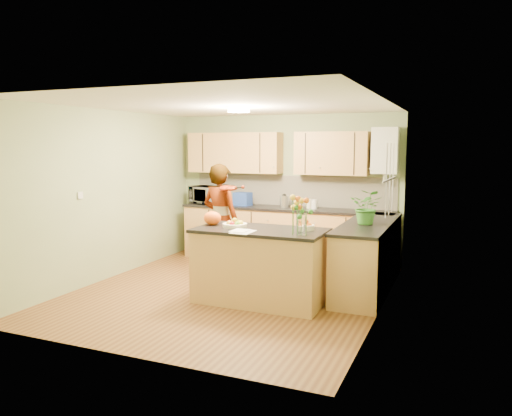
% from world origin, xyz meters
% --- Properties ---
extents(floor, '(4.50, 4.50, 0.00)m').
position_xyz_m(floor, '(0.00, 0.00, 0.00)').
color(floor, brown).
rests_on(floor, ground).
extents(ceiling, '(4.00, 4.50, 0.02)m').
position_xyz_m(ceiling, '(0.00, 0.00, 2.50)').
color(ceiling, silver).
rests_on(ceiling, wall_back).
extents(wall_back, '(4.00, 0.02, 2.50)m').
position_xyz_m(wall_back, '(0.00, 2.25, 1.25)').
color(wall_back, gray).
rests_on(wall_back, floor).
extents(wall_front, '(4.00, 0.02, 2.50)m').
position_xyz_m(wall_front, '(0.00, -2.25, 1.25)').
color(wall_front, gray).
rests_on(wall_front, floor).
extents(wall_left, '(0.02, 4.50, 2.50)m').
position_xyz_m(wall_left, '(-2.00, 0.00, 1.25)').
color(wall_left, gray).
rests_on(wall_left, floor).
extents(wall_right, '(0.02, 4.50, 2.50)m').
position_xyz_m(wall_right, '(2.00, 0.00, 1.25)').
color(wall_right, gray).
rests_on(wall_right, floor).
extents(back_counter, '(3.64, 0.62, 0.94)m').
position_xyz_m(back_counter, '(0.10, 1.95, 0.47)').
color(back_counter, '#B78B49').
rests_on(back_counter, floor).
extents(right_counter, '(0.62, 2.24, 0.94)m').
position_xyz_m(right_counter, '(1.70, 0.85, 0.47)').
color(right_counter, '#B78B49').
rests_on(right_counter, floor).
extents(splashback, '(3.60, 0.02, 0.52)m').
position_xyz_m(splashback, '(0.10, 2.23, 1.20)').
color(splashback, beige).
rests_on(splashback, back_counter).
extents(upper_cabinets, '(3.20, 0.34, 0.70)m').
position_xyz_m(upper_cabinets, '(-0.18, 2.08, 1.85)').
color(upper_cabinets, '#B78B49').
rests_on(upper_cabinets, wall_back).
extents(boiler, '(0.40, 0.30, 0.86)m').
position_xyz_m(boiler, '(1.70, 2.09, 1.90)').
color(boiler, silver).
rests_on(boiler, wall_back).
extents(window_right, '(0.01, 1.30, 1.05)m').
position_xyz_m(window_right, '(1.99, 0.60, 1.55)').
color(window_right, silver).
rests_on(window_right, wall_right).
extents(light_switch, '(0.02, 0.09, 0.09)m').
position_xyz_m(light_switch, '(-1.99, -0.60, 1.30)').
color(light_switch, silver).
rests_on(light_switch, wall_left).
extents(ceiling_lamp, '(0.30, 0.30, 0.07)m').
position_xyz_m(ceiling_lamp, '(0.00, 0.30, 2.46)').
color(ceiling_lamp, '#FFEABF').
rests_on(ceiling_lamp, ceiling).
extents(peninsula_island, '(1.64, 0.84, 0.94)m').
position_xyz_m(peninsula_island, '(0.53, -0.23, 0.47)').
color(peninsula_island, '#B78B49').
rests_on(peninsula_island, floor).
extents(fruit_dish, '(0.31, 0.31, 0.11)m').
position_xyz_m(fruit_dish, '(0.18, -0.23, 0.99)').
color(fruit_dish, '#F8E8C6').
rests_on(fruit_dish, peninsula_island).
extents(orange_bowl, '(0.21, 0.21, 0.13)m').
position_xyz_m(orange_bowl, '(1.08, -0.08, 0.99)').
color(orange_bowl, '#F8E8C6').
rests_on(orange_bowl, peninsula_island).
extents(flower_vase, '(0.28, 0.28, 0.53)m').
position_xyz_m(flower_vase, '(1.13, -0.41, 1.29)').
color(flower_vase, silver).
rests_on(flower_vase, peninsula_island).
extents(orange_bag, '(0.30, 0.27, 0.18)m').
position_xyz_m(orange_bag, '(-0.17, -0.18, 1.03)').
color(orange_bag, '#FF5F15').
rests_on(orange_bag, peninsula_island).
extents(papers, '(0.23, 0.32, 0.01)m').
position_xyz_m(papers, '(0.43, -0.53, 0.95)').
color(papers, white).
rests_on(papers, peninsula_island).
extents(violinist, '(0.69, 0.53, 1.71)m').
position_xyz_m(violinist, '(-0.49, 0.71, 0.86)').
color(violinist, tan).
rests_on(violinist, floor).
extents(violin, '(0.70, 0.61, 0.18)m').
position_xyz_m(violin, '(-0.29, 0.49, 1.37)').
color(violin, '#491604').
rests_on(violin, violinist).
extents(microwave, '(0.66, 0.56, 0.31)m').
position_xyz_m(microwave, '(-1.42, 1.95, 1.09)').
color(microwave, silver).
rests_on(microwave, back_counter).
extents(blue_box, '(0.31, 0.24, 0.23)m').
position_xyz_m(blue_box, '(-0.68, 1.93, 1.05)').
color(blue_box, '#203D96').
rests_on(blue_box, back_counter).
extents(kettle, '(0.14, 0.14, 0.27)m').
position_xyz_m(kettle, '(0.07, 1.97, 1.05)').
color(kettle, silver).
rests_on(kettle, back_counter).
extents(jar_cream, '(0.13, 0.13, 0.15)m').
position_xyz_m(jar_cream, '(0.49, 2.00, 1.02)').
color(jar_cream, '#F8E8C6').
rests_on(jar_cream, back_counter).
extents(jar_white, '(0.13, 0.13, 0.16)m').
position_xyz_m(jar_white, '(0.61, 1.94, 1.02)').
color(jar_white, silver).
rests_on(jar_white, back_counter).
extents(potted_plant, '(0.45, 0.40, 0.47)m').
position_xyz_m(potted_plant, '(1.70, 0.66, 1.17)').
color(potted_plant, '#337326').
rests_on(potted_plant, right_counter).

